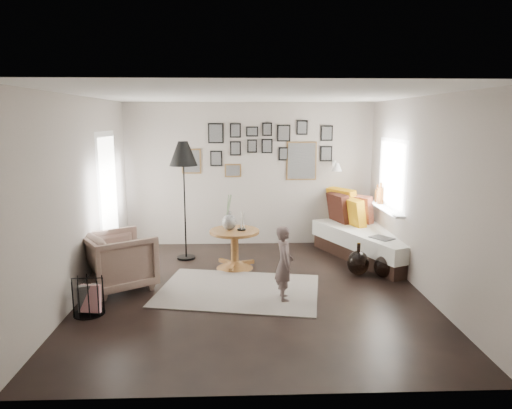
{
  "coord_description": "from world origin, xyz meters",
  "views": [
    {
      "loc": [
        -0.19,
        -5.89,
        2.3
      ],
      "look_at": [
        0.05,
        0.5,
        1.1
      ],
      "focal_mm": 32.0,
      "sensor_mm": 36.0,
      "label": 1
    }
  ],
  "objects_px": {
    "daybed": "(369,238)",
    "magazine_basket": "(88,296)",
    "child": "(284,263)",
    "demijohn_large": "(358,263)",
    "floor_lamp": "(183,158)",
    "armchair": "(119,261)",
    "pedestal_table": "(235,250)",
    "vase": "(229,219)",
    "demijohn_small": "(384,266)"
  },
  "relations": [
    {
      "from": "child",
      "to": "pedestal_table",
      "type": "bearing_deg",
      "value": 22.08
    },
    {
      "from": "armchair",
      "to": "magazine_basket",
      "type": "xyz_separation_m",
      "value": [
        -0.16,
        -0.85,
        -0.17
      ]
    },
    {
      "from": "demijohn_large",
      "to": "daybed",
      "type": "bearing_deg",
      "value": 65.0
    },
    {
      "from": "vase",
      "to": "demijohn_small",
      "type": "height_order",
      "value": "vase"
    },
    {
      "from": "child",
      "to": "daybed",
      "type": "bearing_deg",
      "value": -46.35
    },
    {
      "from": "vase",
      "to": "demijohn_large",
      "type": "relative_size",
      "value": 1.13
    },
    {
      "from": "vase",
      "to": "floor_lamp",
      "type": "height_order",
      "value": "floor_lamp"
    },
    {
      "from": "pedestal_table",
      "to": "floor_lamp",
      "type": "relative_size",
      "value": 0.4
    },
    {
      "from": "armchair",
      "to": "pedestal_table",
      "type": "bearing_deg",
      "value": -96.5
    },
    {
      "from": "vase",
      "to": "demijohn_large",
      "type": "height_order",
      "value": "vase"
    },
    {
      "from": "vase",
      "to": "child",
      "type": "bearing_deg",
      "value": -61.17
    },
    {
      "from": "demijohn_large",
      "to": "demijohn_small",
      "type": "relative_size",
      "value": 1.1
    },
    {
      "from": "armchair",
      "to": "magazine_basket",
      "type": "distance_m",
      "value": 0.88
    },
    {
      "from": "demijohn_small",
      "to": "floor_lamp",
      "type": "bearing_deg",
      "value": 160.96
    },
    {
      "from": "vase",
      "to": "floor_lamp",
      "type": "relative_size",
      "value": 0.28
    },
    {
      "from": "child",
      "to": "vase",
      "type": "bearing_deg",
      "value": 24.47
    },
    {
      "from": "magazine_basket",
      "to": "pedestal_table",
      "type": "bearing_deg",
      "value": 43.73
    },
    {
      "from": "pedestal_table",
      "to": "demijohn_small",
      "type": "bearing_deg",
      "value": -13.39
    },
    {
      "from": "daybed",
      "to": "demijohn_small",
      "type": "distance_m",
      "value": 1.04
    },
    {
      "from": "floor_lamp",
      "to": "magazine_basket",
      "type": "bearing_deg",
      "value": -112.79
    },
    {
      "from": "armchair",
      "to": "child",
      "type": "distance_m",
      "value": 2.28
    },
    {
      "from": "demijohn_large",
      "to": "magazine_basket",
      "type": "bearing_deg",
      "value": -160.69
    },
    {
      "from": "daybed",
      "to": "child",
      "type": "bearing_deg",
      "value": -155.46
    },
    {
      "from": "floor_lamp",
      "to": "demijohn_small",
      "type": "xyz_separation_m",
      "value": [
        3.01,
        -1.04,
        -1.52
      ]
    },
    {
      "from": "floor_lamp",
      "to": "demijohn_small",
      "type": "bearing_deg",
      "value": -19.04
    },
    {
      "from": "vase",
      "to": "pedestal_table",
      "type": "bearing_deg",
      "value": -14.04
    },
    {
      "from": "magazine_basket",
      "to": "demijohn_small",
      "type": "xyz_separation_m",
      "value": [
        3.93,
        1.13,
        -0.05
      ]
    },
    {
      "from": "daybed",
      "to": "magazine_basket",
      "type": "height_order",
      "value": "daybed"
    },
    {
      "from": "armchair",
      "to": "demijohn_large",
      "type": "bearing_deg",
      "value": -116.91
    },
    {
      "from": "armchair",
      "to": "demijohn_large",
      "type": "height_order",
      "value": "armchair"
    },
    {
      "from": "floor_lamp",
      "to": "demijohn_large",
      "type": "height_order",
      "value": "floor_lamp"
    },
    {
      "from": "daybed",
      "to": "magazine_basket",
      "type": "bearing_deg",
      "value": -175.16
    },
    {
      "from": "pedestal_table",
      "to": "vase",
      "type": "distance_m",
      "value": 0.5
    },
    {
      "from": "vase",
      "to": "magazine_basket",
      "type": "relative_size",
      "value": 1.24
    },
    {
      "from": "child",
      "to": "magazine_basket",
      "type": "bearing_deg",
      "value": 94.12
    },
    {
      "from": "magazine_basket",
      "to": "child",
      "type": "bearing_deg",
      "value": 8.49
    },
    {
      "from": "daybed",
      "to": "armchair",
      "type": "xyz_separation_m",
      "value": [
        -3.84,
        -1.3,
        0.06
      ]
    },
    {
      "from": "floor_lamp",
      "to": "demijohn_small",
      "type": "distance_m",
      "value": 3.53
    },
    {
      "from": "demijohn_large",
      "to": "child",
      "type": "xyz_separation_m",
      "value": [
        -1.2,
        -0.9,
        0.3
      ]
    },
    {
      "from": "pedestal_table",
      "to": "demijohn_large",
      "type": "height_order",
      "value": "pedestal_table"
    },
    {
      "from": "child",
      "to": "floor_lamp",
      "type": "bearing_deg",
      "value": 34.49
    },
    {
      "from": "pedestal_table",
      "to": "demijohn_large",
      "type": "bearing_deg",
      "value": -12.31
    },
    {
      "from": "magazine_basket",
      "to": "daybed",
      "type": "bearing_deg",
      "value": 28.31
    },
    {
      "from": "magazine_basket",
      "to": "demijohn_large",
      "type": "xyz_separation_m",
      "value": [
        3.58,
        1.25,
        -0.03
      ]
    },
    {
      "from": "armchair",
      "to": "magazine_basket",
      "type": "height_order",
      "value": "armchair"
    },
    {
      "from": "vase",
      "to": "magazine_basket",
      "type": "distance_m",
      "value": 2.42
    },
    {
      "from": "pedestal_table",
      "to": "child",
      "type": "bearing_deg",
      "value": -63.55
    },
    {
      "from": "magazine_basket",
      "to": "demijohn_large",
      "type": "relative_size",
      "value": 0.91
    },
    {
      "from": "vase",
      "to": "armchair",
      "type": "xyz_separation_m",
      "value": [
        -1.49,
        -0.83,
        -0.39
      ]
    },
    {
      "from": "pedestal_table",
      "to": "magazine_basket",
      "type": "relative_size",
      "value": 1.73
    }
  ]
}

